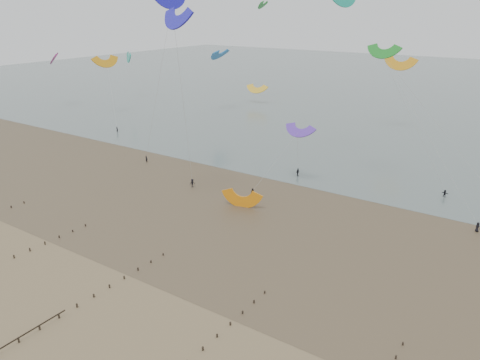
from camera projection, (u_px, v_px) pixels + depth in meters
The scene contains 6 objects.
ground at pixel (81, 284), 63.78m from camera, with size 500.00×500.00×0.00m, color brown.
sea_and_shore at pixel (210, 197), 92.68m from camera, with size 500.00×665.00×0.03m.
kitesurfer_lead at pixel (146, 159), 113.28m from camera, with size 0.61×0.40×1.67m, color black.
kitesurfers at pixel (311, 188), 95.16m from camera, with size 106.05×24.79×1.84m.
grounded_kite at pixel (242, 207), 88.29m from camera, with size 6.73×3.53×5.13m, color orange, non-canonical shape.
kites_airborne at pixel (291, 68), 132.85m from camera, with size 251.71×108.16×37.70m.
Camera 1 is at (48.62, -33.42, 35.48)m, focal length 35.00 mm.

